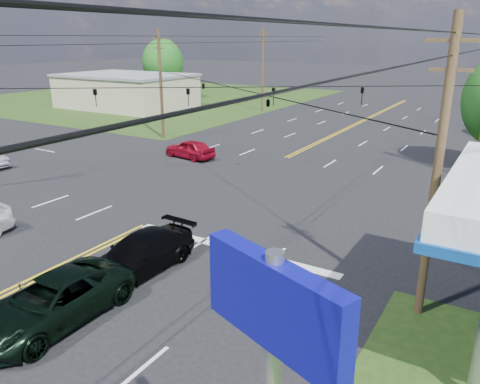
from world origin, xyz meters
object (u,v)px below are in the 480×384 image
Objects in this scene: pole_se at (437,172)px; pole_nw at (161,83)px; retail_nw at (126,92)px; tree_far_l at (163,63)px; pole_left_far at (263,69)px; polesign_se at (272,381)px; suv_black at (140,254)px; pickup_dkgreen at (53,301)px.

pole_nw is (-26.00, 18.00, 0.00)m from pole_se.
tree_far_l is (-2.00, 10.00, 3.19)m from retail_nw.
retail_nw is 18.30m from pole_left_far.
pole_nw is 0.95× the size of pole_left_far.
pole_se is at bearing -35.79° from retail_nw.
pole_nw is at bearing -50.44° from tree_far_l.
pole_nw is at bearing 145.30° from pole_se.
tree_far_l is (-45.00, 41.00, 0.28)m from pole_se.
polesign_se is (43.00, -41.91, 3.14)m from retail_nw.
suv_black is at bearing -45.46° from retail_nw.
pickup_dkgreen is (33.00, -37.61, -1.24)m from retail_nw.
pole_se is 11.13m from suv_black.
pole_se and pole_nw have the same top height.
pole_left_far is at bearing 90.00° from pole_nw.
pole_nw is 1.75× the size of pickup_dkgreen.
retail_nw is 2.38× the size of polesign_se.
polesign_se is at bearing -90.00° from pole_se.
polesign_se is at bearing -49.08° from tree_far_l.
pole_left_far reaches higher than pickup_dkgreen.
retail_nw reaches higher than suv_black.
pole_nw is (17.00, -13.00, 2.92)m from retail_nw.
pole_left_far is 42.88m from suv_black.
tree_far_l reaches higher than retail_nw.
suv_black is at bearing -51.20° from tree_far_l.
pickup_dkgreen is (16.00, -24.61, -4.16)m from pole_nw.
tree_far_l is (-19.00, 23.00, 0.28)m from pole_nw.
retail_nw is 2.94× the size of pickup_dkgreen.
pole_nw reaches higher than retail_nw.
suv_black is at bearing 140.08° from polesign_se.
pole_se is at bearing -34.70° from pole_nw.
suv_black is (0.00, 4.07, -0.02)m from pickup_dkgreen.
tree_far_l is 56.04m from suv_black.
tree_far_l reaches higher than pickup_dkgreen.
tree_far_l is at bearing 130.92° from polesign_se.
pole_nw is at bearing 122.85° from pickup_dkgreen.
pickup_dkgreen is at bearing -146.56° from pole_se.
pole_nw is at bearing 131.97° from polesign_se.
retail_nw is at bearing 137.23° from suv_black.
pole_se reaches higher than suv_black.
pole_se is 1.75× the size of pickup_dkgreen.
pickup_dkgreen is (35.00, -47.61, -4.44)m from tree_far_l.
pickup_dkgreen is at bearing -87.31° from suv_black.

